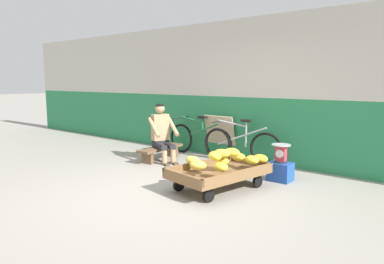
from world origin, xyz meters
TOP-DOWN VIEW (x-y plane):
  - ground_plane at (0.00, 0.00)m, footprint 80.00×80.00m
  - back_wall at (0.00, 2.79)m, footprint 16.00×0.30m
  - banana_cart at (0.46, 0.73)m, footprint 1.07×1.56m
  - banana_pile at (0.53, 0.82)m, footprint 0.97×1.29m
  - low_bench at (-1.56, 1.56)m, footprint 0.38×1.12m
  - vendor_seated at (-1.48, 1.53)m, footprint 0.74×0.62m
  - plastic_crate at (0.96, 1.71)m, footprint 0.36×0.28m
  - weighing_scale at (0.96, 1.71)m, footprint 0.30×0.30m
  - bicycle_near_left at (-1.25, 2.40)m, footprint 1.66×0.48m
  - bicycle_far_left at (-0.21, 2.41)m, footprint 1.66×0.48m
  - sign_board at (-0.82, 2.61)m, footprint 0.70×0.26m

SIDE VIEW (x-z plane):
  - ground_plane at x=0.00m, z-range 0.00..0.00m
  - plastic_crate at x=0.96m, z-range 0.00..0.30m
  - low_bench at x=-1.56m, z-range 0.06..0.33m
  - banana_cart at x=0.46m, z-range 0.06..0.42m
  - bicycle_near_left at x=-1.25m, z-range -0.08..0.78m
  - bicycle_far_left at x=-0.21m, z-range -0.08..0.78m
  - sign_board at x=-0.82m, z-range 0.00..0.87m
  - weighing_scale at x=0.96m, z-range 0.31..0.60m
  - banana_pile at x=0.53m, z-range 0.33..0.59m
  - vendor_seated at x=-1.48m, z-range 0.00..1.14m
  - back_wall at x=0.00m, z-range 0.00..2.79m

